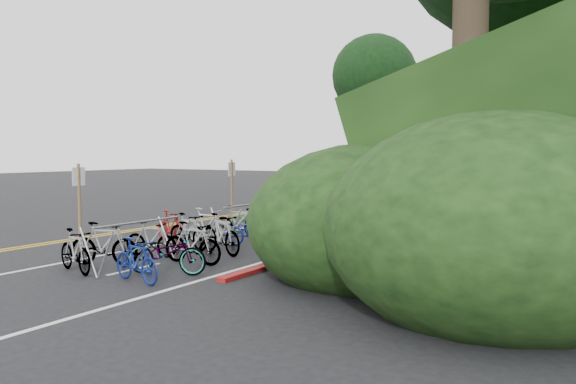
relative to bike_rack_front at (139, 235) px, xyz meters
name	(u,v)px	position (x,y,z in m)	size (l,w,h in m)	color
ground	(112,246)	(-3.18, 1.91, -0.81)	(120.00, 120.00, 0.00)	black
road_markings	(303,215)	(-2.54, 12.01, -0.81)	(7.47, 80.00, 0.01)	gold
red_curb	(430,217)	(2.52, 13.91, -0.76)	(0.25, 28.00, 0.10)	maroon
bike_rack_front	(139,235)	(0.00, 0.00, 0.00)	(1.12, 2.61, 1.13)	#A3A4A7
bike_racks_rest	(379,194)	(-0.18, 14.91, 0.04)	(1.14, 23.00, 1.17)	#A3A4A7
signpost_near	(79,202)	(-2.94, 0.63, 0.59)	(0.08, 0.40, 2.45)	brown
signposts_rest	(343,179)	(-2.58, 15.91, 0.62)	(0.08, 18.40, 2.50)	brown
bike_front	(171,227)	(-2.11, 3.28, -0.32)	(1.64, 0.46, 0.99)	maroon
bike_valet	(259,225)	(-0.09, 5.06, -0.32)	(3.25, 13.74, 1.10)	slate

